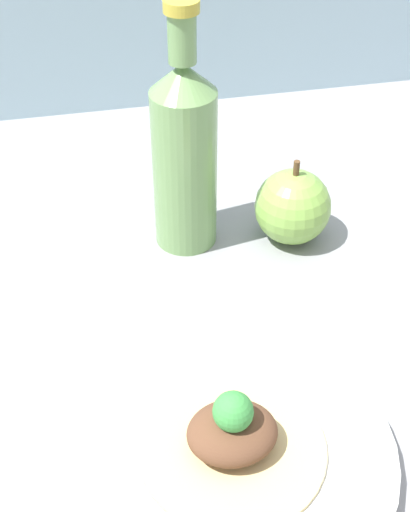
# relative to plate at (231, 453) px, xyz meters

# --- Properties ---
(ground_plane) EXTENTS (1.80, 1.10, 0.04)m
(ground_plane) POSITION_rel_plate_xyz_m (-0.04, 0.14, -0.03)
(ground_plane) COLOR gray
(plate) EXTENTS (0.28, 0.28, 0.02)m
(plate) POSITION_rel_plate_xyz_m (0.00, 0.00, 0.00)
(plate) COLOR white
(plate) RESTS_ON ground_plane
(plated_food) EXTENTS (0.16, 0.16, 0.07)m
(plated_food) POSITION_rel_plate_xyz_m (0.00, 0.00, 0.03)
(plated_food) COLOR #D6BC7F
(plated_food) RESTS_ON plate
(cider_bottle) EXTENTS (0.07, 0.07, 0.29)m
(cider_bottle) POSITION_rel_plate_xyz_m (0.02, 0.32, 0.11)
(cider_bottle) COLOR #729E5B
(cider_bottle) RESTS_ON ground_plane
(apple) EXTENTS (0.09, 0.09, 0.11)m
(apple) POSITION_rel_plate_xyz_m (0.14, 0.29, 0.03)
(apple) COLOR #84B74C
(apple) RESTS_ON ground_plane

